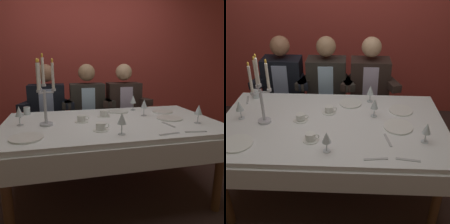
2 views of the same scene
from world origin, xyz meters
The scene contains 24 objects.
ground_plane centered at (0.00, 0.00, 0.00)m, with size 12.00×12.00×0.00m, color #3D2927.
back_wall centered at (0.00, 1.66, 1.35)m, with size 6.00×0.12×2.70m, color #C04039.
dining_table centered at (0.00, 0.00, 0.62)m, with size 1.94×1.14×0.74m.
candelabra centered at (-0.57, -0.01, 1.01)m, with size 0.15×0.17×0.59m.
dinner_plate_0 centered at (0.55, -0.04, 0.75)m, with size 0.24×0.24×0.01m, color white.
dinner_plate_1 centered at (0.16, 0.35, 0.75)m, with size 0.21×0.21×0.01m, color white.
dinner_plate_2 centered at (0.61, 0.24, 0.75)m, with size 0.21×0.21×0.01m, color white.
dinner_plate_3 centered at (-0.69, -0.33, 0.75)m, with size 0.24×0.24×0.01m, color white.
wine_glass_0 centered at (0.36, 0.13, 0.85)m, with size 0.07×0.07×0.16m.
wine_glass_1 centered at (0.72, -0.24, 0.86)m, with size 0.07×0.07×0.16m.
wine_glass_2 centered at (0.34, 0.41, 0.85)m, with size 0.07×0.07×0.16m.
wine_glass_3 centered at (-0.78, 0.04, 0.85)m, with size 0.07×0.07×0.16m.
wine_glass_4 centered at (-0.01, -0.38, 0.86)m, with size 0.07×0.07×0.16m.
water_tumbler_0 centered at (-0.78, 0.45, 0.78)m, with size 0.06×0.06×0.08m, color silver.
coffee_cup_0 centered at (-0.04, 0.18, 0.77)m, with size 0.13×0.12×0.06m.
coffee_cup_1 centered at (-0.27, 0.03, 0.77)m, with size 0.13×0.12×0.06m.
coffee_cup_2 centered at (-0.14, -0.25, 0.77)m, with size 0.13×0.12×0.06m.
spoon_0 centered at (0.56, -0.46, 0.74)m, with size 0.17×0.02×0.01m, color #B7B7BC.
fork_1 centered at (0.34, -0.46, 0.74)m, with size 0.17×0.02×0.01m, color #B7B7BC.
fork_2 centered at (0.44, -0.23, 0.74)m, with size 0.17×0.02×0.01m, color #B7B7BC.
spoon_3 centered at (-0.84, 0.38, 0.74)m, with size 0.17×0.02×0.01m, color #B7B7BC.
seated_diner_0 centered at (-0.60, 0.89, 0.74)m, with size 0.63×0.48×1.24m.
seated_diner_1 centered at (-0.11, 0.89, 0.74)m, with size 0.63×0.48×1.24m.
seated_diner_2 centered at (0.36, 0.89, 0.74)m, with size 0.63×0.48×1.24m.
Camera 1 is at (-0.44, -1.92, 1.27)m, focal length 36.04 mm.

